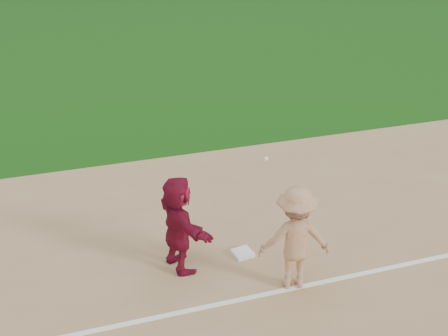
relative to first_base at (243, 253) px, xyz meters
name	(u,v)px	position (x,y,z in m)	size (l,w,h in m)	color
ground	(250,268)	(-0.01, -0.39, -0.06)	(160.00, 160.00, 0.00)	#14470D
foul_line	(266,294)	(-0.01, -1.19, -0.03)	(60.00, 0.10, 0.01)	white
first_base	(243,253)	(0.00, 0.00, 0.00)	(0.34, 0.34, 0.08)	white
base_runner	(178,224)	(-1.19, 0.00, 0.86)	(1.67, 0.53, 1.80)	maroon
first_base_play	(295,239)	(0.52, -1.07, 0.89)	(1.33, 0.94, 2.28)	#9D9D9F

